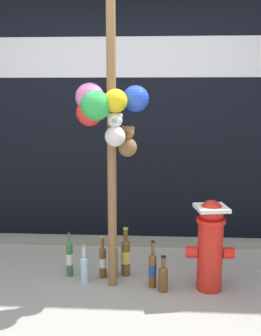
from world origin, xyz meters
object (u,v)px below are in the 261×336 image
at_px(bottle_2, 114,262).
at_px(bottle_4, 163,277).
at_px(bottle_0, 70,258).
at_px(bottle_1, 103,261).
at_px(fire_hydrant, 210,243).
at_px(bottle_3, 153,269).
at_px(bottle_6, 84,268).
at_px(bottle_5, 126,256).
at_px(memorial_post, 108,81).

height_order(bottle_2, bottle_4, bottle_2).
xyz_separation_m(bottle_0, bottle_1, (0.29, -0.01, -0.01)).
height_order(fire_hydrant, bottle_0, fire_hydrant).
relative_size(bottle_1, bottle_2, 1.08).
relative_size(bottle_3, bottle_4, 1.33).
relative_size(bottle_1, bottle_6, 1.13).
bearing_deg(bottle_5, memorial_post, -114.75).
distance_m(bottle_0, bottle_1, 0.30).
relative_size(memorial_post, bottle_1, 8.12).
bearing_deg(bottle_6, bottle_2, 24.84).
height_order(memorial_post, bottle_0, memorial_post).
xyz_separation_m(bottle_4, bottle_5, (-0.32, 0.29, 0.06)).
xyz_separation_m(memorial_post, bottle_1, (-0.08, 0.18, -1.53)).
distance_m(bottle_3, bottle_4, 0.12).
height_order(bottle_0, bottle_2, bottle_0).
distance_m(fire_hydrant, bottle_0, 1.23).
distance_m(fire_hydrant, bottle_4, 0.47).
relative_size(bottle_3, bottle_6, 1.20).
distance_m(bottle_2, bottle_3, 0.37).
bearing_deg(memorial_post, bottle_6, 163.22).
distance_m(bottle_1, bottle_4, 0.57).
bearing_deg(bottle_5, bottle_4, -41.74).
height_order(fire_hydrant, bottle_4, fire_hydrant).
height_order(bottle_4, bottle_5, bottle_5).
relative_size(bottle_1, bottle_4, 1.25).
height_order(bottle_2, bottle_5, bottle_5).
bearing_deg(bottle_0, bottle_2, -2.39).
distance_m(fire_hydrant, bottle_3, 0.52).
xyz_separation_m(memorial_post, bottle_5, (0.11, 0.24, -1.50)).
xyz_separation_m(bottle_2, bottle_5, (0.10, 0.06, 0.03)).
xyz_separation_m(bottle_1, bottle_2, (0.10, -0.00, -0.01)).
bearing_deg(bottle_5, bottle_2, -147.99).
relative_size(fire_hydrant, bottle_2, 2.17).
bearing_deg(memorial_post, bottle_2, 86.25).
xyz_separation_m(bottle_2, bottle_6, (-0.24, -0.11, -0.01)).
xyz_separation_m(bottle_0, bottle_2, (0.39, -0.02, -0.02)).
bearing_deg(memorial_post, bottle_5, 65.25).
height_order(bottle_0, bottle_3, bottle_0).
distance_m(memorial_post, bottle_3, 1.56).
xyz_separation_m(bottle_1, bottle_3, (0.43, -0.16, 0.01)).
distance_m(bottle_1, bottle_5, 0.21).
relative_size(bottle_2, bottle_3, 0.87).
distance_m(memorial_post, bottle_4, 1.62).
bearing_deg(bottle_5, bottle_6, -152.95).
distance_m(fire_hydrant, bottle_1, 0.94).
distance_m(bottle_0, bottle_5, 0.49).
height_order(bottle_1, bottle_4, bottle_1).
xyz_separation_m(memorial_post, bottle_0, (-0.38, 0.20, -1.52)).
height_order(bottle_1, bottle_3, bottle_3).
height_order(memorial_post, bottle_3, memorial_post).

